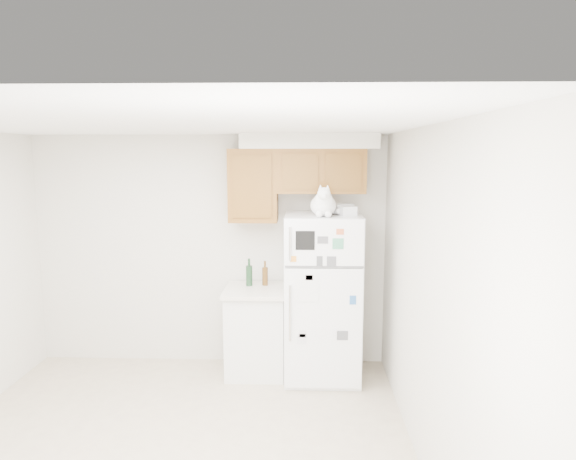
{
  "coord_description": "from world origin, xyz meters",
  "views": [
    {
      "loc": [
        1.02,
        -3.48,
        2.3
      ],
      "look_at": [
        0.87,
        1.55,
        1.55
      ],
      "focal_mm": 32.0,
      "sensor_mm": 36.0,
      "label": 1
    }
  ],
  "objects_px": {
    "base_counter": "(256,330)",
    "storage_box_back": "(343,209)",
    "bottle_green": "(249,272)",
    "storage_box_front": "(348,211)",
    "bottle_amber": "(265,273)",
    "cat": "(324,204)",
    "refrigerator": "(322,297)"
  },
  "relations": [
    {
      "from": "bottle_green",
      "to": "base_counter",
      "type": "bearing_deg",
      "value": -50.96
    },
    {
      "from": "cat",
      "to": "bottle_amber",
      "type": "distance_m",
      "value": 1.03
    },
    {
      "from": "cat",
      "to": "storage_box_front",
      "type": "distance_m",
      "value": 0.26
    },
    {
      "from": "storage_box_back",
      "to": "bottle_green",
      "type": "relative_size",
      "value": 0.62
    },
    {
      "from": "storage_box_front",
      "to": "refrigerator",
      "type": "bearing_deg",
      "value": 143.35
    },
    {
      "from": "storage_box_back",
      "to": "bottle_amber",
      "type": "bearing_deg",
      "value": 150.72
    },
    {
      "from": "refrigerator",
      "to": "storage_box_front",
      "type": "distance_m",
      "value": 0.93
    },
    {
      "from": "bottle_green",
      "to": "cat",
      "type": "bearing_deg",
      "value": -21.82
    },
    {
      "from": "storage_box_front",
      "to": "bottle_amber",
      "type": "distance_m",
      "value": 1.12
    },
    {
      "from": "bottle_green",
      "to": "storage_box_back",
      "type": "bearing_deg",
      "value": -6.15
    },
    {
      "from": "base_counter",
      "to": "bottle_green",
      "type": "relative_size",
      "value": 3.16
    },
    {
      "from": "refrigerator",
      "to": "cat",
      "type": "distance_m",
      "value": 0.98
    },
    {
      "from": "cat",
      "to": "bottle_green",
      "type": "distance_m",
      "value": 1.12
    },
    {
      "from": "refrigerator",
      "to": "bottle_amber",
      "type": "bearing_deg",
      "value": 162.35
    },
    {
      "from": "base_counter",
      "to": "bottle_green",
      "type": "xyz_separation_m",
      "value": [
        -0.08,
        0.09,
        0.6
      ]
    },
    {
      "from": "storage_box_front",
      "to": "bottle_green",
      "type": "height_order",
      "value": "storage_box_front"
    },
    {
      "from": "storage_box_back",
      "to": "bottle_green",
      "type": "distance_m",
      "value": 1.19
    },
    {
      "from": "base_counter",
      "to": "storage_box_back",
      "type": "bearing_deg",
      "value": -0.62
    },
    {
      "from": "base_counter",
      "to": "bottle_amber",
      "type": "height_order",
      "value": "bottle_amber"
    },
    {
      "from": "base_counter",
      "to": "cat",
      "type": "xyz_separation_m",
      "value": [
        0.69,
        -0.21,
        1.36
      ]
    },
    {
      "from": "base_counter",
      "to": "bottle_green",
      "type": "height_order",
      "value": "bottle_green"
    },
    {
      "from": "base_counter",
      "to": "storage_box_back",
      "type": "height_order",
      "value": "storage_box_back"
    },
    {
      "from": "refrigerator",
      "to": "storage_box_front",
      "type": "xyz_separation_m",
      "value": [
        0.24,
        -0.08,
        0.89
      ]
    },
    {
      "from": "base_counter",
      "to": "bottle_amber",
      "type": "xyz_separation_m",
      "value": [
        0.09,
        0.12,
        0.59
      ]
    },
    {
      "from": "cat",
      "to": "storage_box_front",
      "type": "bearing_deg",
      "value": 13.94
    },
    {
      "from": "base_counter",
      "to": "storage_box_front",
      "type": "bearing_deg",
      "value": -9.23
    },
    {
      "from": "storage_box_back",
      "to": "storage_box_front",
      "type": "bearing_deg",
      "value": -95.14
    },
    {
      "from": "cat",
      "to": "bottle_amber",
      "type": "height_order",
      "value": "cat"
    },
    {
      "from": "base_counter",
      "to": "storage_box_front",
      "type": "height_order",
      "value": "storage_box_front"
    },
    {
      "from": "storage_box_back",
      "to": "storage_box_front",
      "type": "relative_size",
      "value": 1.2
    },
    {
      "from": "storage_box_front",
      "to": "bottle_amber",
      "type": "bearing_deg",
      "value": 143.5
    },
    {
      "from": "cat",
      "to": "storage_box_front",
      "type": "xyz_separation_m",
      "value": [
        0.24,
        0.06,
        -0.07
      ]
    }
  ]
}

